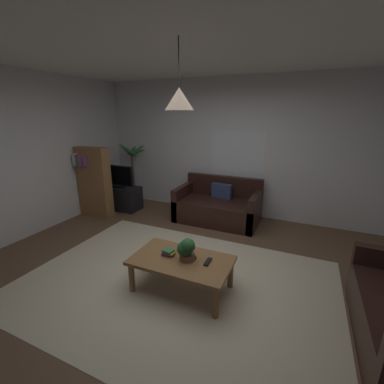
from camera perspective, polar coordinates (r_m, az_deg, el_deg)
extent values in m
cube|color=brown|center=(3.58, -2.06, -17.79)|extent=(5.79, 4.86, 0.02)
cube|color=beige|center=(3.43, -3.62, -19.31)|extent=(3.77, 2.67, 0.01)
cube|color=silver|center=(5.30, 9.69, 9.34)|extent=(5.91, 0.06, 2.70)
cube|color=silver|center=(5.04, -33.93, 6.34)|extent=(0.06, 4.86, 2.70)
cube|color=white|center=(3.02, -2.68, 30.00)|extent=(5.79, 4.86, 0.02)
cube|color=white|center=(5.28, 9.96, 8.09)|extent=(1.06, 0.01, 0.91)
cube|color=black|center=(5.09, 5.55, -4.09)|extent=(1.57, 0.89, 0.42)
cube|color=black|center=(5.31, 7.01, 1.41)|extent=(1.57, 0.12, 0.40)
cube|color=black|center=(5.31, -1.81, -1.86)|extent=(0.12, 0.89, 0.64)
cube|color=black|center=(4.89, 13.65, -4.03)|extent=(0.12, 0.89, 0.64)
cube|color=navy|center=(5.16, 6.55, 0.26)|extent=(0.41, 0.17, 0.28)
cube|color=olive|center=(3.13, -2.33, -14.77)|extent=(1.16, 0.67, 0.04)
cylinder|color=olive|center=(3.29, -13.08, -17.76)|extent=(0.07, 0.07, 0.36)
cylinder|color=olive|center=(2.88, 5.17, -22.99)|extent=(0.07, 0.07, 0.36)
cylinder|color=olive|center=(3.66, -7.85, -13.56)|extent=(0.07, 0.07, 0.36)
cylinder|color=olive|center=(3.30, 8.42, -17.28)|extent=(0.07, 0.07, 0.36)
cube|color=#72387F|center=(3.20, -5.25, -13.39)|extent=(0.16, 0.12, 0.03)
cube|color=gold|center=(3.19, -5.00, -13.00)|extent=(0.15, 0.12, 0.02)
cube|color=#387247|center=(3.17, -5.23, -12.69)|extent=(0.13, 0.12, 0.03)
cube|color=black|center=(3.05, 3.50, -15.02)|extent=(0.05, 0.16, 0.02)
cube|color=black|center=(3.12, -0.59, -14.23)|extent=(0.16, 0.12, 0.02)
cylinder|color=brown|center=(3.09, -1.05, -13.95)|extent=(0.18, 0.18, 0.08)
sphere|color=#235B2D|center=(3.03, -1.59, -12.31)|extent=(0.18, 0.18, 0.18)
sphere|color=#235B2D|center=(2.99, -0.94, -11.73)|extent=(0.17, 0.17, 0.17)
cube|color=black|center=(5.93, -15.46, -1.18)|extent=(0.90, 0.44, 0.50)
cube|color=black|center=(5.78, -15.98, 3.58)|extent=(0.75, 0.05, 0.42)
cube|color=black|center=(5.76, -16.14, 3.53)|extent=(0.71, 0.00, 0.38)
cube|color=black|center=(5.84, -15.79, 1.29)|extent=(0.24, 0.16, 0.04)
cylinder|color=beige|center=(6.36, -12.48, -0.68)|extent=(0.32, 0.32, 0.30)
cylinder|color=brown|center=(6.22, -12.81, 4.37)|extent=(0.05, 0.05, 0.85)
cone|color=#2D6B33|center=(6.02, -11.55, 8.71)|extent=(0.43, 0.10, 0.21)
cone|color=#2D6B33|center=(6.17, -11.41, 9.42)|extent=(0.31, 0.39, 0.36)
cone|color=#2D6B33|center=(6.35, -12.49, 9.50)|extent=(0.21, 0.50, 0.34)
cone|color=#2D6B33|center=(6.23, -14.44, 9.30)|extent=(0.40, 0.10, 0.31)
cone|color=#2D6B33|center=(6.05, -14.56, 9.10)|extent=(0.23, 0.38, 0.35)
cone|color=#2D6B33|center=(5.92, -13.43, 8.55)|extent=(0.24, 0.45, 0.29)
cube|color=olive|center=(5.56, -20.61, 1.99)|extent=(0.70, 0.22, 1.40)
cube|color=beige|center=(5.59, -24.05, 6.43)|extent=(0.03, 0.16, 0.20)
cube|color=beige|center=(5.57, -23.82, 6.60)|extent=(0.03, 0.16, 0.24)
cube|color=#387247|center=(5.54, -23.49, 6.37)|extent=(0.04, 0.16, 0.20)
cube|color=#72387F|center=(5.50, -23.20, 6.56)|extent=(0.03, 0.16, 0.24)
cube|color=#99663F|center=(5.47, -22.85, 6.44)|extent=(0.05, 0.16, 0.22)
cube|color=#72387F|center=(5.44, -22.50, 6.33)|extent=(0.03, 0.16, 0.20)
cube|color=#72387F|center=(5.41, -22.23, 6.27)|extent=(0.03, 0.16, 0.19)
cylinder|color=black|center=(2.70, -2.92, 26.61)|extent=(0.01, 0.01, 0.44)
cone|color=tan|center=(2.67, -2.81, 19.72)|extent=(0.29, 0.29, 0.21)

